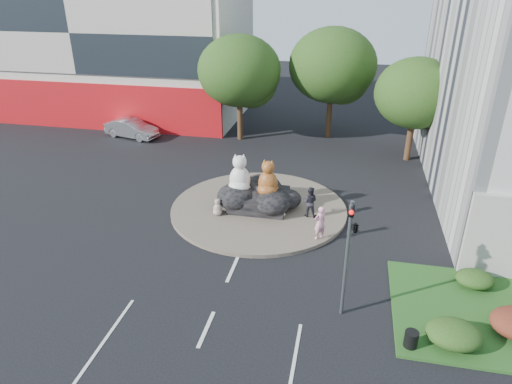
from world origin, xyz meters
TOP-DOWN VIEW (x-y plane):
  - ground at (0.00, 0.00)m, footprint 120.00×120.00m
  - roundabout_island at (0.00, 10.00)m, footprint 10.00×10.00m
  - rock_plinth at (0.00, 10.00)m, footprint 3.20×2.60m
  - shophouse_block at (-18.00, 27.91)m, footprint 25.20×12.30m
  - tree_left at (-3.93, 22.06)m, footprint 6.46×6.46m
  - tree_mid at (3.07, 24.06)m, footprint 6.84×6.84m
  - tree_right at (9.07, 20.06)m, footprint 5.70×5.70m
  - hedge_near_green at (9.00, 1.00)m, footprint 2.00×1.60m
  - hedge_back_green at (10.50, 4.80)m, footprint 1.60×1.28m
  - traffic_light at (5.10, 2.00)m, footprint 0.44×1.24m
  - cat_white at (-1.07, 9.95)m, footprint 1.53×1.37m
  - cat_tabby at (0.54, 9.90)m, footprint 1.30×1.14m
  - kitten_calico at (-2.04, 8.66)m, footprint 0.64×0.57m
  - kitten_white at (1.46, 9.17)m, footprint 0.52×0.48m
  - pedestrian_pink at (3.67, 7.24)m, footprint 0.78×0.73m
  - pedestrian_dark at (2.93, 9.51)m, footprint 0.86×0.68m
  - parked_car at (-12.86, 20.54)m, footprint 4.85×2.65m
  - litter_bin at (7.50, 0.58)m, footprint 0.51×0.51m

SIDE VIEW (x-z plane):
  - ground at x=0.00m, z-range 0.00..0.00m
  - roundabout_island at x=0.00m, z-range 0.00..0.20m
  - litter_bin at x=7.50m, z-range 0.12..0.75m
  - hedge_back_green at x=10.50m, z-range 0.12..0.84m
  - kitten_white at x=1.46m, z-range 0.20..0.91m
  - hedge_near_green at x=9.00m, z-range 0.12..1.02m
  - rock_plinth at x=0.00m, z-range 0.20..1.10m
  - kitten_calico at x=-2.04m, z-range 0.20..1.18m
  - parked_car at x=-12.86m, z-range 0.00..1.52m
  - pedestrian_dark at x=2.93m, z-range 0.20..1.94m
  - pedestrian_pink at x=3.67m, z-range 0.20..1.98m
  - cat_tabby at x=0.54m, z-range 1.10..3.19m
  - cat_white at x=-1.07m, z-range 1.10..3.37m
  - traffic_light at x=5.10m, z-range 1.12..6.12m
  - tree_right at x=9.07m, z-range 0.98..8.28m
  - tree_left at x=-3.93m, z-range 1.11..9.38m
  - tree_mid at x=3.07m, z-range 1.18..9.94m
  - shophouse_block at x=-18.00m, z-range -2.52..14.88m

